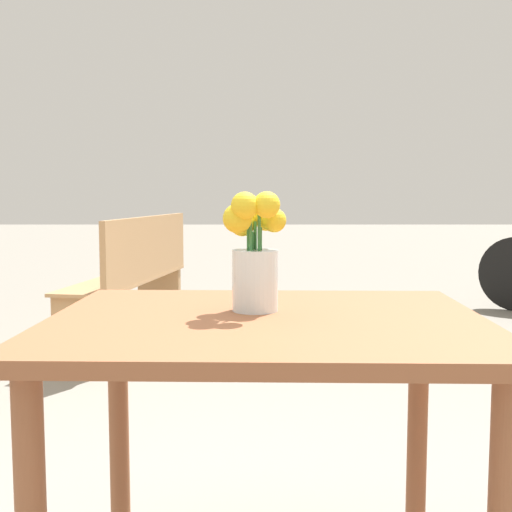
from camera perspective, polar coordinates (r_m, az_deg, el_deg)
The scene contains 3 objects.
table_front at distance 1.33m, azimuth 1.03°, elevation -10.38°, with size 0.89×0.73×0.74m.
flower_vase at distance 1.35m, azimuth -0.07°, elevation -0.07°, with size 0.13×0.15×0.25m.
bench_middle at distance 4.28m, azimuth -10.52°, elevation -1.78°, with size 0.60×1.56×0.85m.
Camera 1 is at (-0.02, -1.28, 0.99)m, focal length 45.00 mm.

